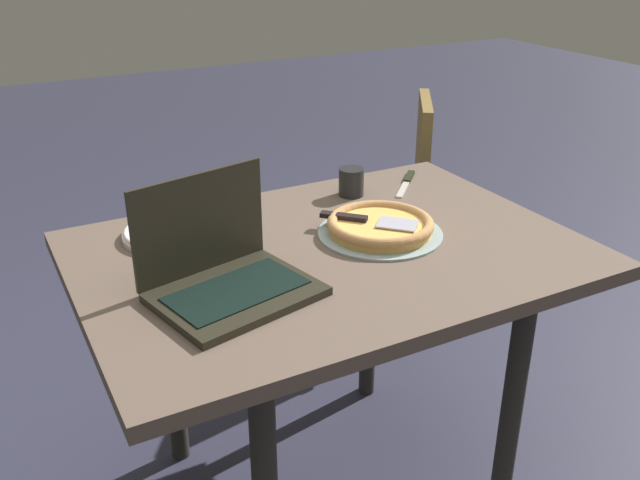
% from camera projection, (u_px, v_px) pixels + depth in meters
% --- Properties ---
extents(dining_table, '(1.18, 0.83, 0.75)m').
position_uv_depth(dining_table, '(330.00, 280.00, 1.69)').
color(dining_table, brown).
rests_on(dining_table, ground_plane).
extents(laptop, '(0.37, 0.31, 0.24)m').
position_uv_depth(laptop, '(225.00, 271.00, 1.44)').
color(laptop, black).
rests_on(laptop, dining_table).
extents(pizza_plate, '(0.24, 0.24, 0.04)m').
position_uv_depth(pizza_plate, '(171.00, 231.00, 1.70)').
color(pizza_plate, white).
rests_on(pizza_plate, dining_table).
extents(pizza_tray, '(0.31, 0.31, 0.04)m').
position_uv_depth(pizza_tray, '(380.00, 226.00, 1.71)').
color(pizza_tray, '#91A6A6').
rests_on(pizza_tray, dining_table).
extents(table_knife, '(0.17, 0.17, 0.01)m').
position_uv_depth(table_knife, '(407.00, 181.00, 2.06)').
color(table_knife, beige).
rests_on(table_knife, dining_table).
extents(drink_cup, '(0.07, 0.07, 0.08)m').
position_uv_depth(drink_cup, '(351.00, 182.00, 1.95)').
color(drink_cup, black).
rests_on(drink_cup, dining_table).
extents(chair_near, '(0.53, 0.53, 0.88)m').
position_uv_depth(chair_near, '(393.00, 198.00, 2.64)').
color(chair_near, brown).
rests_on(chair_near, ground_plane).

